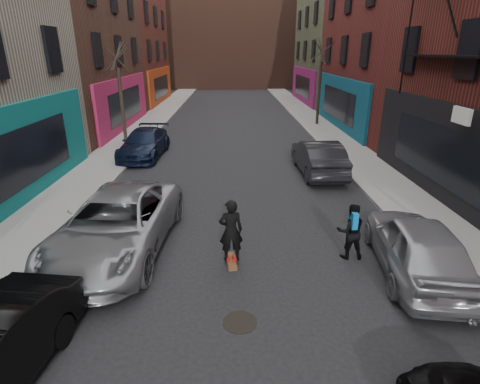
{
  "coord_description": "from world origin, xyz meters",
  "views": [
    {
      "loc": [
        -0.08,
        -3.41,
        5.17
      ],
      "look_at": [
        0.13,
        6.02,
        1.6
      ],
      "focal_mm": 28.0,
      "sensor_mm": 36.0,
      "label": 1
    }
  ],
  "objects_px": {
    "parked_left_far": "(117,224)",
    "parked_right_far": "(417,245)",
    "skateboarder": "(231,231)",
    "tree_right_far": "(320,76)",
    "parked_left_end": "(144,143)",
    "parked_right_end": "(318,157)",
    "tree_left_far": "(120,85)",
    "skateboard": "(231,261)",
    "pedestrian": "(351,231)",
    "manhole": "(240,322)"
  },
  "relations": [
    {
      "from": "parked_left_far",
      "to": "parked_right_end",
      "type": "xyz_separation_m",
      "value": [
        6.94,
        6.76,
        -0.04
      ]
    },
    {
      "from": "skateboarder",
      "to": "tree_right_far",
      "type": "bearing_deg",
      "value": -115.05
    },
    {
      "from": "parked_left_far",
      "to": "parked_right_far",
      "type": "relative_size",
      "value": 1.3
    },
    {
      "from": "parked_left_end",
      "to": "skateboard",
      "type": "relative_size",
      "value": 5.95
    },
    {
      "from": "parked_left_end",
      "to": "parked_right_end",
      "type": "distance_m",
      "value": 8.9
    },
    {
      "from": "pedestrian",
      "to": "parked_right_end",
      "type": "bearing_deg",
      "value": -93.96
    },
    {
      "from": "tree_left_far",
      "to": "pedestrian",
      "type": "xyz_separation_m",
      "value": [
        9.2,
        -12.73,
        -2.61
      ]
    },
    {
      "from": "parked_right_far",
      "to": "pedestrian",
      "type": "height_order",
      "value": "pedestrian"
    },
    {
      "from": "parked_left_far",
      "to": "manhole",
      "type": "xyz_separation_m",
      "value": [
        3.25,
        -3.02,
        -0.79
      ]
    },
    {
      "from": "parked_right_end",
      "to": "tree_right_far",
      "type": "bearing_deg",
      "value": -103.34
    },
    {
      "from": "parked_left_far",
      "to": "skateboard",
      "type": "bearing_deg",
      "value": -9.3
    },
    {
      "from": "skateboard",
      "to": "skateboarder",
      "type": "xyz_separation_m",
      "value": [
        0.0,
        0.0,
        0.88
      ]
    },
    {
      "from": "parked_left_far",
      "to": "parked_right_far",
      "type": "bearing_deg",
      "value": -5.15
    },
    {
      "from": "parked_right_end",
      "to": "parked_left_far",
      "type": "bearing_deg",
      "value": 42.97
    },
    {
      "from": "parked_right_end",
      "to": "skateboard",
      "type": "bearing_deg",
      "value": 61.48
    },
    {
      "from": "tree_left_far",
      "to": "tree_right_far",
      "type": "height_order",
      "value": "tree_right_far"
    },
    {
      "from": "tree_right_far",
      "to": "skateboard",
      "type": "relative_size",
      "value": 8.5
    },
    {
      "from": "parked_left_far",
      "to": "parked_right_end",
      "type": "relative_size",
      "value": 1.24
    },
    {
      "from": "skateboard",
      "to": "manhole",
      "type": "relative_size",
      "value": 1.14
    },
    {
      "from": "parked_left_far",
      "to": "manhole",
      "type": "bearing_deg",
      "value": -38.64
    },
    {
      "from": "skateboard",
      "to": "tree_left_far",
      "type": "bearing_deg",
      "value": 108.51
    },
    {
      "from": "tree_right_far",
      "to": "parked_left_end",
      "type": "xyz_separation_m",
      "value": [
        -10.8,
        -8.36,
        -2.84
      ]
    },
    {
      "from": "parked_left_far",
      "to": "parked_left_end",
      "type": "relative_size",
      "value": 1.2
    },
    {
      "from": "tree_right_far",
      "to": "parked_right_far",
      "type": "relative_size",
      "value": 1.55
    },
    {
      "from": "skateboard",
      "to": "skateboarder",
      "type": "height_order",
      "value": "skateboarder"
    },
    {
      "from": "tree_left_far",
      "to": "parked_right_far",
      "type": "height_order",
      "value": "tree_left_far"
    },
    {
      "from": "tree_left_far",
      "to": "skateboard",
      "type": "height_order",
      "value": "tree_left_far"
    },
    {
      "from": "parked_right_end",
      "to": "pedestrian",
      "type": "xyz_separation_m",
      "value": [
        -0.74,
        -7.26,
        0.01
      ]
    },
    {
      "from": "parked_left_far",
      "to": "tree_left_far",
      "type": "bearing_deg",
      "value": 108.01
    },
    {
      "from": "parked_right_far",
      "to": "pedestrian",
      "type": "xyz_separation_m",
      "value": [
        -1.4,
        0.75,
        0.03
      ]
    },
    {
      "from": "parked_right_far",
      "to": "parked_left_end",
      "type": "bearing_deg",
      "value": -43.44
    },
    {
      "from": "parked_right_far",
      "to": "skateboarder",
      "type": "xyz_separation_m",
      "value": [
        -4.52,
        0.51,
        0.19
      ]
    },
    {
      "from": "tree_left_far",
      "to": "parked_left_end",
      "type": "xyz_separation_m",
      "value": [
        1.6,
        -2.36,
        -2.69
      ]
    },
    {
      "from": "tree_left_far",
      "to": "parked_right_far",
      "type": "relative_size",
      "value": 1.48
    },
    {
      "from": "tree_right_far",
      "to": "parked_left_far",
      "type": "distance_m",
      "value": 20.69
    },
    {
      "from": "tree_left_far",
      "to": "manhole",
      "type": "relative_size",
      "value": 9.29
    },
    {
      "from": "skateboard",
      "to": "parked_left_end",
      "type": "bearing_deg",
      "value": 106.29
    },
    {
      "from": "parked_right_far",
      "to": "parked_left_far",
      "type": "bearing_deg",
      "value": -1.8
    },
    {
      "from": "tree_right_far",
      "to": "skateboarder",
      "type": "xyz_separation_m",
      "value": [
        -6.32,
        -18.96,
        -2.6
      ]
    },
    {
      "from": "parked_left_end",
      "to": "skateboarder",
      "type": "height_order",
      "value": "skateboarder"
    },
    {
      "from": "tree_right_far",
      "to": "pedestrian",
      "type": "xyz_separation_m",
      "value": [
        -3.2,
        -18.73,
        -2.76
      ]
    },
    {
      "from": "parked_right_far",
      "to": "manhole",
      "type": "height_order",
      "value": "parked_right_far"
    },
    {
      "from": "parked_left_end",
      "to": "pedestrian",
      "type": "relative_size",
      "value": 3.13
    },
    {
      "from": "tree_left_far",
      "to": "parked_right_far",
      "type": "bearing_deg",
      "value": -51.82
    },
    {
      "from": "parked_right_far",
      "to": "tree_right_far",
      "type": "bearing_deg",
      "value": -87.71
    },
    {
      "from": "tree_right_far",
      "to": "parked_right_far",
      "type": "height_order",
      "value": "tree_right_far"
    },
    {
      "from": "tree_left_far",
      "to": "manhole",
      "type": "distance_m",
      "value": 16.82
    },
    {
      "from": "tree_right_far",
      "to": "pedestrian",
      "type": "bearing_deg",
      "value": -99.7
    },
    {
      "from": "parked_right_far",
      "to": "manhole",
      "type": "distance_m",
      "value": 4.75
    },
    {
      "from": "parked_left_end",
      "to": "manhole",
      "type": "height_order",
      "value": "parked_left_end"
    }
  ]
}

